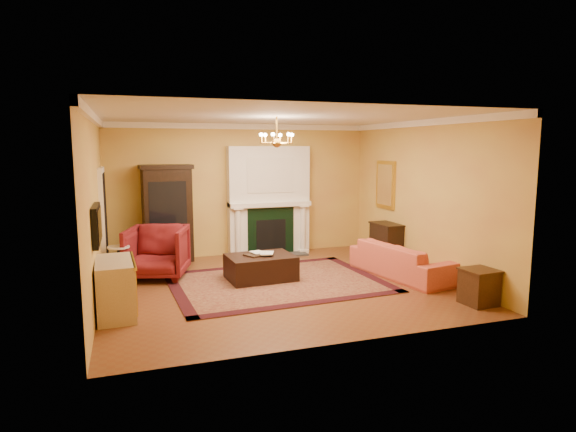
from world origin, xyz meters
name	(u,v)px	position (x,y,z in m)	size (l,w,h in m)	color
floor	(277,286)	(0.00, 0.00, -0.01)	(6.00, 5.50, 0.02)	brown
ceiling	(277,116)	(0.00, 0.00, 3.01)	(6.00, 5.50, 0.02)	silver
wall_back	(242,190)	(0.00, 2.76, 1.50)	(6.00, 0.02, 3.00)	gold
wall_front	(343,227)	(0.00, -2.76, 1.50)	(6.00, 0.02, 3.00)	gold
wall_left	(94,210)	(-3.01, 0.00, 1.50)	(0.02, 5.50, 3.00)	gold
wall_right	(423,197)	(3.01, 0.00, 1.50)	(0.02, 5.50, 3.00)	gold
fireplace	(269,203)	(0.60, 2.57, 1.19)	(1.90, 0.70, 2.50)	white
crown_molding	(262,123)	(0.00, 0.96, 2.94)	(6.00, 5.50, 0.12)	white
doorway	(104,222)	(-2.95, 1.70, 1.05)	(0.08, 1.05, 2.10)	silver
tv_panel	(97,225)	(-2.95, -0.60, 1.35)	(0.09, 0.95, 0.58)	black
gilt_mirror	(385,185)	(2.97, 1.40, 1.65)	(0.06, 0.76, 1.05)	gold
chandelier	(277,140)	(0.00, 0.00, 2.61)	(0.63, 0.55, 0.53)	#BE8D34
oriental_rug	(277,282)	(0.05, 0.16, 0.01)	(3.80, 2.85, 0.02)	#460F0F
china_cabinet	(168,216)	(-1.70, 2.49, 1.01)	(1.01, 0.46, 2.02)	black
wingback_armchair	(157,250)	(-2.01, 1.20, 0.55)	(1.06, 1.00, 1.09)	maroon
pedestal_table	(119,262)	(-2.70, 1.00, 0.41)	(0.39, 0.39, 0.70)	black
commode	(115,288)	(-2.73, -0.72, 0.41)	(0.53, 1.11, 0.83)	tan
coral_sofa	(402,254)	(2.46, -0.18, 0.43)	(2.21, 0.65, 0.86)	#D55743
end_table	(479,288)	(2.72, -2.03, 0.27)	(0.47, 0.47, 0.54)	#3A1F10
console_table	(386,243)	(2.78, 0.96, 0.41)	(0.42, 0.73, 0.82)	black
leather_ottoman	(261,267)	(-0.19, 0.45, 0.24)	(1.22, 0.89, 0.45)	black
ottoman_tray	(256,255)	(-0.26, 0.48, 0.48)	(0.40, 0.31, 0.03)	black
book_a	(252,246)	(-0.33, 0.50, 0.64)	(0.21, 0.03, 0.29)	gray
book_b	(261,245)	(-0.18, 0.45, 0.66)	(0.23, 0.02, 0.32)	gray
topiary_left	(248,192)	(0.09, 2.53, 1.46)	(0.16, 0.16, 0.42)	tan
topiary_right	(298,190)	(1.31, 2.53, 1.48)	(0.17, 0.17, 0.45)	tan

